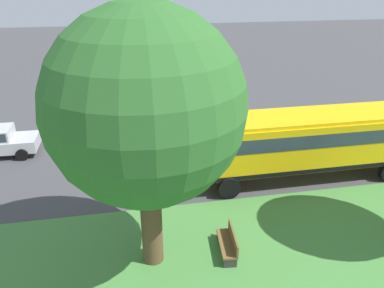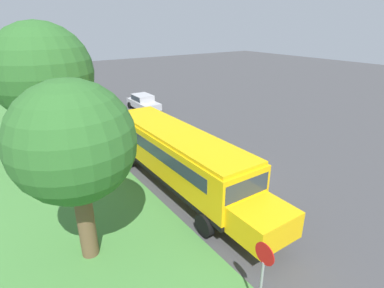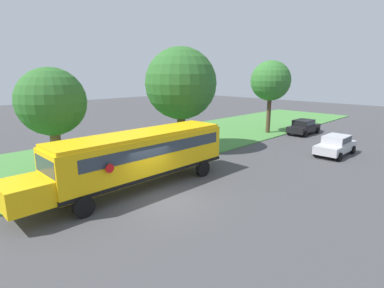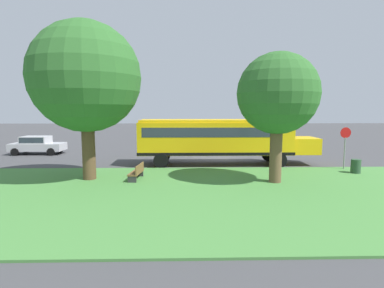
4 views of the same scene
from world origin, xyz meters
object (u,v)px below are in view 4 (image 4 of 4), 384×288
object	(u,v)px
car_silver_nearest	(37,144)
stop_sign	(345,143)
oak_tree_beside_bus	(280,93)
park_bench	(137,172)
trash_bin	(356,167)
school_bus	(219,137)
oak_tree_roadside_mid	(86,75)

from	to	relation	value
car_silver_nearest	stop_sign	world-z (taller)	stop_sign
oak_tree_beside_bus	park_bench	bearing A→B (deg)	83.60
stop_sign	trash_bin	bearing A→B (deg)	-178.40
school_bus	oak_tree_roadside_mid	distance (m)	9.67
school_bus	park_bench	distance (m)	7.06
car_silver_nearest	oak_tree_beside_bus	world-z (taller)	oak_tree_beside_bus
school_bus	oak_tree_beside_bus	size ratio (longest dim) A/B	1.84
park_bench	trash_bin	distance (m)	12.92
car_silver_nearest	oak_tree_roadside_mid	xyz separation A→B (m)	(-10.02, -7.68, 4.79)
oak_tree_roadside_mid	school_bus	bearing A→B (deg)	-57.69
trash_bin	oak_tree_roadside_mid	bearing A→B (deg)	94.99
park_bench	trash_bin	size ratio (longest dim) A/B	1.83
trash_bin	park_bench	bearing A→B (deg)	96.02
oak_tree_roadside_mid	park_bench	distance (m)	5.79
trash_bin	stop_sign	bearing A→B (deg)	1.60
oak_tree_beside_bus	car_silver_nearest	bearing A→B (deg)	58.39
oak_tree_beside_bus	stop_sign	bearing A→B (deg)	-57.30
school_bus	park_bench	bearing A→B (deg)	133.77
stop_sign	park_bench	size ratio (longest dim) A/B	1.67
oak_tree_beside_bus	park_bench	distance (m)	8.58
school_bus	stop_sign	size ratio (longest dim) A/B	4.53
stop_sign	trash_bin	size ratio (longest dim) A/B	3.04
oak_tree_beside_bus	oak_tree_roadside_mid	world-z (taller)	oak_tree_roadside_mid
car_silver_nearest	trash_bin	bearing A→B (deg)	-110.60
school_bus	car_silver_nearest	world-z (taller)	school_bus
car_silver_nearest	oak_tree_beside_bus	distance (m)	21.08
school_bus	oak_tree_roadside_mid	bearing A→B (deg)	122.31
trash_bin	car_silver_nearest	bearing A→B (deg)	69.40
oak_tree_beside_bus	oak_tree_roadside_mid	distance (m)	10.05
park_bench	stop_sign	bearing A→B (deg)	-78.39
stop_sign	trash_bin	xyz separation A→B (m)	(-1.28, -0.04, -1.29)
oak_tree_beside_bus	park_bench	world-z (taller)	oak_tree_beside_bus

